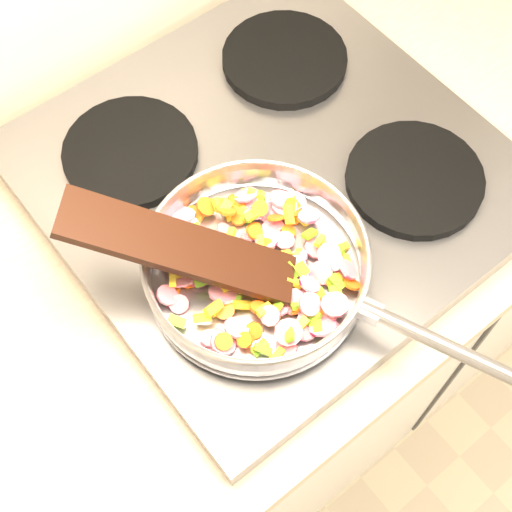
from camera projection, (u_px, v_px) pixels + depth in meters
base_cabinet at (502, 142)px, 1.65m from camera, size 3.00×0.65×0.86m
cooktop at (271, 177)px, 1.01m from camera, size 0.60×0.60×0.04m
grate_fl at (254, 294)px, 0.89m from camera, size 0.19×0.19×0.02m
grate_fr at (415, 179)px, 0.98m from camera, size 0.19×0.19×0.02m
grate_bl at (130, 152)px, 1.00m from camera, size 0.19×0.19×0.02m
grate_br at (285, 59)px, 1.08m from camera, size 0.19×0.19×0.02m
saute_pan at (258, 265)px, 0.87m from camera, size 0.32×0.46×0.06m
vegetable_heap at (261, 266)px, 0.88m from camera, size 0.25×0.27×0.05m
wooden_spatula at (180, 247)px, 0.83m from camera, size 0.23×0.24×0.12m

